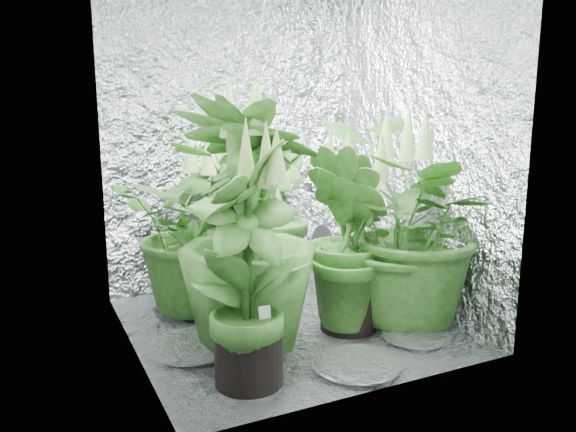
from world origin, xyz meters
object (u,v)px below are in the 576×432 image
(plant_a, at_px, (199,227))
(plant_c, at_px, (270,213))
(plant_b, at_px, (232,220))
(plant_g, at_px, (350,241))
(plant_e, at_px, (408,225))
(plant_f, at_px, (247,268))
(plant_d, at_px, (248,227))
(circulation_fan, at_px, (328,257))

(plant_a, height_order, plant_c, plant_c)
(plant_b, xyz_separation_m, plant_g, (0.34, -0.80, 0.01))
(plant_e, bearing_deg, plant_c, 113.39)
(plant_c, relative_size, plant_f, 0.97)
(plant_g, bearing_deg, plant_f, -155.00)
(plant_b, distance_m, plant_d, 0.84)
(plant_a, xyz_separation_m, plant_f, (-0.06, -0.88, 0.01))
(plant_d, bearing_deg, plant_e, -7.61)
(plant_f, relative_size, plant_g, 1.05)
(plant_e, distance_m, plant_g, 0.31)
(plant_e, relative_size, plant_f, 1.07)
(plant_a, xyz_separation_m, circulation_fan, (0.95, 0.21, -0.33))
(plant_a, height_order, circulation_fan, plant_a)
(plant_f, xyz_separation_m, circulation_fan, (1.01, 1.09, -0.34))
(plant_a, xyz_separation_m, plant_c, (0.53, 0.22, -0.00))
(plant_c, xyz_separation_m, circulation_fan, (0.42, -0.01, -0.33))
(plant_e, xyz_separation_m, circulation_fan, (0.04, 0.88, -0.39))
(plant_b, bearing_deg, plant_f, -107.18)
(plant_a, bearing_deg, plant_f, -94.02)
(plant_f, distance_m, plant_g, 0.76)
(plant_d, xyz_separation_m, plant_f, (-0.14, -0.33, -0.10))
(plant_c, height_order, plant_e, plant_e)
(plant_g, bearing_deg, plant_c, 97.39)
(plant_a, relative_size, plant_e, 0.95)
(circulation_fan, bearing_deg, plant_g, -113.59)
(circulation_fan, bearing_deg, plant_d, -139.87)
(plant_a, relative_size, plant_b, 1.10)
(plant_a, relative_size, plant_c, 1.06)
(plant_d, bearing_deg, plant_b, 75.11)
(plant_d, distance_m, plant_g, 0.57)
(plant_e, bearing_deg, plant_b, 124.44)
(plant_f, relative_size, circulation_fan, 2.85)
(circulation_fan, bearing_deg, plant_f, -133.83)
(plant_d, distance_m, plant_e, 0.85)
(plant_b, relative_size, plant_f, 0.93)
(plant_f, bearing_deg, plant_d, 67.46)
(plant_b, bearing_deg, plant_c, -6.18)
(plant_e, xyz_separation_m, plant_f, (-0.97, -0.22, -0.05))
(plant_b, distance_m, circulation_fan, 0.73)
(plant_c, height_order, plant_d, plant_d)
(plant_a, xyz_separation_m, plant_e, (0.91, -0.67, 0.05))
(plant_e, bearing_deg, circulation_fan, 87.55)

